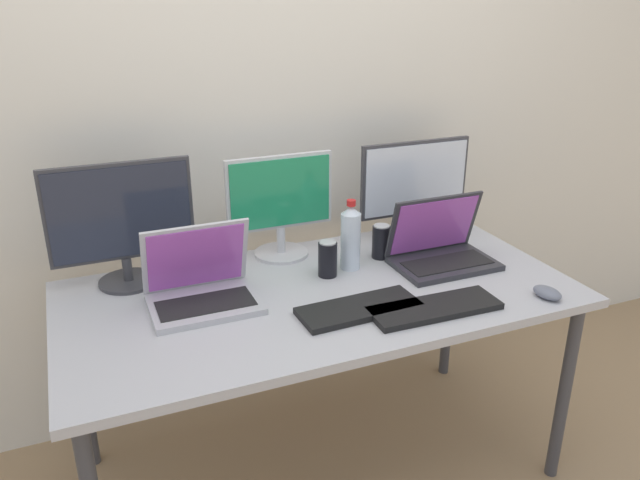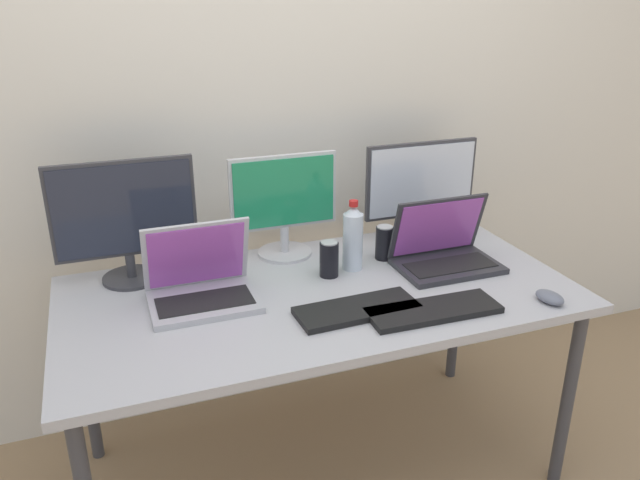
# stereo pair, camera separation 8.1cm
# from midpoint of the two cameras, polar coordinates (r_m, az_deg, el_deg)

# --- Properties ---
(ground_plane) EXTENTS (16.00, 16.00, 0.00)m
(ground_plane) POSITION_cam_midpoint_polar(r_m,az_deg,el_deg) (2.49, 0.99, -20.06)
(ground_plane) COLOR #9E7F5B
(wall_back) EXTENTS (7.00, 0.08, 2.60)m
(wall_back) POSITION_cam_midpoint_polar(r_m,az_deg,el_deg) (2.43, -3.96, 13.31)
(wall_back) COLOR silver
(wall_back) RESTS_ON ground
(work_desk) EXTENTS (1.67, 0.83, 0.74)m
(work_desk) POSITION_cam_midpoint_polar(r_m,az_deg,el_deg) (2.09, 1.11, -6.06)
(work_desk) COLOR #424247
(work_desk) RESTS_ON ground
(monitor_left) EXTENTS (0.47, 0.20, 0.42)m
(monitor_left) POSITION_cam_midpoint_polar(r_m,az_deg,el_deg) (2.14, -16.39, 1.96)
(monitor_left) COLOR #38383D
(monitor_left) RESTS_ON work_desk
(monitor_center) EXTENTS (0.40, 0.20, 0.38)m
(monitor_center) POSITION_cam_midpoint_polar(r_m,az_deg,el_deg) (2.27, -2.30, 3.45)
(monitor_center) COLOR silver
(monitor_center) RESTS_ON work_desk
(monitor_right) EXTENTS (0.46, 0.20, 0.38)m
(monitor_right) POSITION_cam_midpoint_polar(r_m,az_deg,el_deg) (2.48, 10.12, 4.80)
(monitor_right) COLOR #38383D
(monitor_right) RESTS_ON work_desk
(laptop_silver) EXTENTS (0.34, 0.25, 0.26)m
(laptop_silver) POSITION_cam_midpoint_polar(r_m,az_deg,el_deg) (2.00, -9.69, -3.96)
(laptop_silver) COLOR #B7B7BC
(laptop_silver) RESTS_ON work_desk
(laptop_secondary) EXTENTS (0.36, 0.24, 0.25)m
(laptop_secondary) POSITION_cam_midpoint_polar(r_m,az_deg,el_deg) (2.28, 12.26, -0.96)
(laptop_secondary) COLOR #2D2D33
(laptop_secondary) RESTS_ON work_desk
(keyboard_main) EXTENTS (0.39, 0.16, 0.02)m
(keyboard_main) POSITION_cam_midpoint_polar(r_m,az_deg,el_deg) (1.93, 4.62, -6.36)
(keyboard_main) COLOR black
(keyboard_main) RESTS_ON work_desk
(keyboard_aux) EXTENTS (0.42, 0.15, 0.02)m
(keyboard_aux) POSITION_cam_midpoint_polar(r_m,az_deg,el_deg) (1.96, 11.49, -6.34)
(keyboard_aux) COLOR black
(keyboard_aux) RESTS_ON work_desk
(mouse_by_keyboard) EXTENTS (0.08, 0.11, 0.03)m
(mouse_by_keyboard) POSITION_cam_midpoint_polar(r_m,az_deg,el_deg) (2.13, 21.29, -4.90)
(mouse_by_keyboard) COLOR slate
(mouse_by_keyboard) RESTS_ON work_desk
(water_bottle) EXTENTS (0.07, 0.07, 0.25)m
(water_bottle) POSITION_cam_midpoint_polar(r_m,az_deg,el_deg) (2.18, 4.08, 0.19)
(water_bottle) COLOR silver
(water_bottle) RESTS_ON work_desk
(soda_can_near_keyboard) EXTENTS (0.07, 0.07, 0.13)m
(soda_can_near_keyboard) POSITION_cam_midpoint_polar(r_m,az_deg,el_deg) (2.30, 6.91, -0.24)
(soda_can_near_keyboard) COLOR black
(soda_can_near_keyboard) RESTS_ON work_desk
(soda_can_by_laptop) EXTENTS (0.07, 0.07, 0.13)m
(soda_can_by_laptop) POSITION_cam_midpoint_polar(r_m,az_deg,el_deg) (2.14, 1.92, -1.76)
(soda_can_by_laptop) COLOR black
(soda_can_by_laptop) RESTS_ON work_desk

